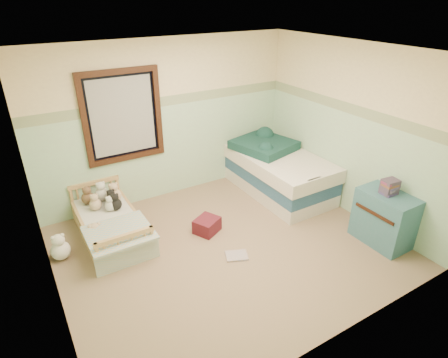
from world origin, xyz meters
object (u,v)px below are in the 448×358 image
toddler_bed_frame (111,230)px  plush_floor_tan (97,239)px  floor_book (237,256)px  dresser (384,218)px  plush_floor_cream (61,251)px  red_pillow (207,225)px  twin_bed_frame (275,183)px

toddler_bed_frame → plush_floor_tan: (-0.24, -0.16, 0.03)m
plush_floor_tan → floor_book: plush_floor_tan is taller
toddler_bed_frame → dresser: (3.12, -2.02, 0.27)m
toddler_bed_frame → plush_floor_cream: plush_floor_cream is taller
toddler_bed_frame → red_pillow: 1.34m
plush_floor_tan → floor_book: (1.49, -1.13, -0.11)m
plush_floor_tan → floor_book: bearing=-37.3°
dresser → red_pillow: (-1.93, 1.42, -0.26)m
twin_bed_frame → dresser: (0.31, -1.93, 0.26)m
dresser → plush_floor_cream: bearing=154.1°
red_pillow → plush_floor_cream: bearing=167.0°
dresser → floor_book: 2.04m
toddler_bed_frame → red_pillow: (1.20, -0.60, 0.01)m
plush_floor_tan → dresser: dresser is taller
toddler_bed_frame → dresser: dresser is taller
plush_floor_tan → plush_floor_cream: bearing=-179.3°
dresser → twin_bed_frame: bearing=99.2°
plush_floor_tan → twin_bed_frame: 3.05m
plush_floor_tan → red_pillow: size_ratio=0.76×
plush_floor_cream → red_pillow: plush_floor_cream is taller
toddler_bed_frame → dresser: 3.73m
toddler_bed_frame → red_pillow: bearing=-26.7°
floor_book → plush_floor_cream: bearing=172.5°
toddler_bed_frame → floor_book: toddler_bed_frame is taller
dresser → plush_floor_tan: bearing=151.0°
twin_bed_frame → dresser: dresser is taller
toddler_bed_frame → plush_floor_tan: size_ratio=5.92×
twin_bed_frame → red_pillow: 1.69m
plush_floor_tan → red_pillow: plush_floor_tan is taller
plush_floor_cream → dresser: 4.24m
toddler_bed_frame → plush_floor_cream: 0.71m
toddler_bed_frame → floor_book: bearing=-46.0°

